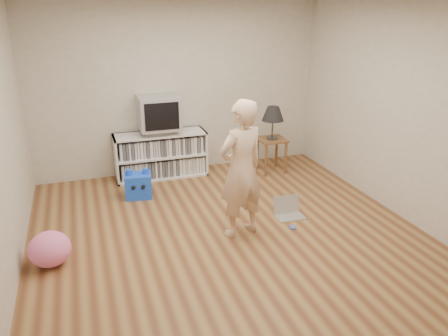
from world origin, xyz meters
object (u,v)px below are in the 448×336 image
at_px(table_lamp, 273,114).
at_px(plush_blue, 138,185).
at_px(crt_tv, 159,113).
at_px(side_table, 272,147).
at_px(media_unit, 161,154).
at_px(dvd_deck, 160,131).
at_px(person, 241,170).
at_px(laptop, 288,211).
at_px(plush_pink, 50,249).

height_order(table_lamp, plush_blue, table_lamp).
relative_size(crt_tv, side_table, 1.09).
distance_m(media_unit, table_lamp, 1.85).
relative_size(side_table, table_lamp, 1.07).
xyz_separation_m(dvd_deck, person, (0.52, -2.11, 0.07)).
bearing_deg(table_lamp, dvd_deck, 167.78).
xyz_separation_m(media_unit, person, (0.52, -2.13, 0.45)).
distance_m(crt_tv, person, 2.18).
xyz_separation_m(side_table, plush_blue, (-2.17, -0.32, -0.24)).
bearing_deg(side_table, dvd_deck, 167.78).
bearing_deg(side_table, laptop, -106.30).
distance_m(side_table, plush_pink, 3.72).
distance_m(table_lamp, laptop, 1.80).
bearing_deg(media_unit, crt_tv, -90.00).
xyz_separation_m(media_unit, plush_blue, (-0.46, -0.70, -0.17)).
bearing_deg(crt_tv, media_unit, 90.00).
xyz_separation_m(media_unit, side_table, (1.71, -0.39, 0.07)).
distance_m(crt_tv, plush_blue, 1.18).
relative_size(person, plush_pink, 3.75).
xyz_separation_m(media_unit, plush_pink, (-1.57, -2.12, -0.17)).
distance_m(crt_tv, laptop, 2.45).
relative_size(laptop, plush_pink, 0.83).
xyz_separation_m(plush_blue, plush_pink, (-1.11, -1.41, 0.01)).
relative_size(crt_tv, person, 0.37).
height_order(media_unit, person, person).
bearing_deg(plush_blue, laptop, -26.70).
xyz_separation_m(side_table, table_lamp, (-0.00, 0.00, 0.53)).
relative_size(dvd_deck, table_lamp, 0.87).
xyz_separation_m(crt_tv, person, (0.52, -2.11, -0.22)).
xyz_separation_m(table_lamp, laptop, (-0.44, -1.50, -0.88)).
bearing_deg(plush_pink, laptop, 4.56).
relative_size(media_unit, dvd_deck, 3.11).
bearing_deg(side_table, table_lamp, 180.00).
bearing_deg(person, media_unit, -92.97).
height_order(media_unit, crt_tv, crt_tv).
bearing_deg(plush_pink, media_unit, 53.38).
bearing_deg(crt_tv, side_table, -12.11).
distance_m(media_unit, laptop, 2.29).
height_order(plush_blue, plush_pink, plush_blue).
bearing_deg(dvd_deck, plush_blue, -123.75).
bearing_deg(side_table, plush_pink, -152.19).
relative_size(crt_tv, table_lamp, 1.17).
xyz_separation_m(table_lamp, person, (-1.19, -1.74, -0.14)).
bearing_deg(crt_tv, plush_blue, -123.88).
relative_size(side_table, plush_blue, 1.32).
relative_size(person, plush_blue, 3.87).
distance_m(dvd_deck, person, 2.18).
bearing_deg(media_unit, plush_pink, -126.62).
bearing_deg(plush_blue, media_unit, 64.61).
relative_size(media_unit, crt_tv, 2.33).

